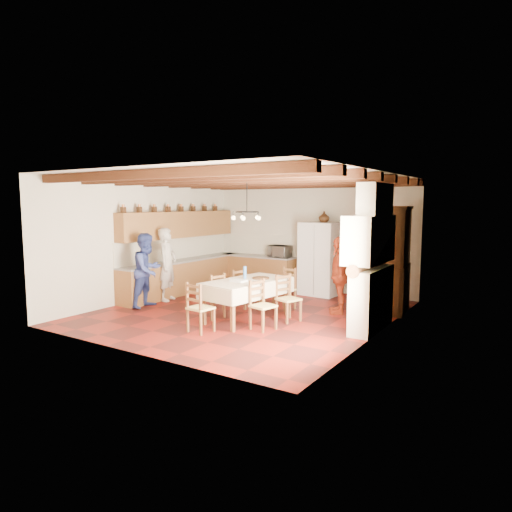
# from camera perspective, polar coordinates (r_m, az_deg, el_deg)

# --- Properties ---
(floor) EXTENTS (6.00, 6.50, 0.02)m
(floor) POSITION_cam_1_polar(r_m,az_deg,el_deg) (10.24, -1.39, -7.15)
(floor) COLOR #451512
(floor) RESTS_ON ground
(ceiling) EXTENTS (6.00, 6.50, 0.02)m
(ceiling) POSITION_cam_1_polar(r_m,az_deg,el_deg) (9.96, -1.44, 9.98)
(ceiling) COLOR white
(ceiling) RESTS_ON ground
(wall_back) EXTENTS (6.00, 0.02, 3.00)m
(wall_back) POSITION_cam_1_polar(r_m,az_deg,el_deg) (12.81, 6.78, 2.43)
(wall_back) COLOR beige
(wall_back) RESTS_ON ground
(wall_front) EXTENTS (6.00, 0.02, 3.00)m
(wall_front) POSITION_cam_1_polar(r_m,az_deg,el_deg) (7.52, -15.45, -0.71)
(wall_front) COLOR beige
(wall_front) RESTS_ON ground
(wall_left) EXTENTS (0.02, 6.50, 3.00)m
(wall_left) POSITION_cam_1_polar(r_m,az_deg,el_deg) (11.93, -13.49, 1.99)
(wall_left) COLOR beige
(wall_left) RESTS_ON ground
(wall_right) EXTENTS (0.02, 6.50, 3.00)m
(wall_right) POSITION_cam_1_polar(r_m,az_deg,el_deg) (8.67, 15.30, 0.24)
(wall_right) COLOR beige
(wall_right) RESTS_ON ground
(ceiling_beams) EXTENTS (6.00, 6.30, 0.16)m
(ceiling_beams) POSITION_cam_1_polar(r_m,az_deg,el_deg) (9.95, -1.44, 9.40)
(ceiling_beams) COLOR #341C0D
(ceiling_beams) RESTS_ON ground
(lower_cabinets_left) EXTENTS (0.60, 4.30, 0.86)m
(lower_cabinets_left) POSITION_cam_1_polar(r_m,az_deg,el_deg) (12.59, -8.94, -2.58)
(lower_cabinets_left) COLOR brown
(lower_cabinets_left) RESTS_ON ground
(lower_cabinets_back) EXTENTS (2.30, 0.60, 0.86)m
(lower_cabinets_back) POSITION_cam_1_polar(r_m,az_deg,el_deg) (13.41, 0.17, -1.93)
(lower_cabinets_back) COLOR brown
(lower_cabinets_back) RESTS_ON ground
(countertop_left) EXTENTS (0.62, 4.30, 0.04)m
(countertop_left) POSITION_cam_1_polar(r_m,az_deg,el_deg) (12.53, -8.97, -0.54)
(countertop_left) COLOR gray
(countertop_left) RESTS_ON lower_cabinets_left
(countertop_back) EXTENTS (2.34, 0.62, 0.04)m
(countertop_back) POSITION_cam_1_polar(r_m,az_deg,el_deg) (13.35, 0.17, -0.02)
(countertop_back) COLOR gray
(countertop_back) RESTS_ON lower_cabinets_back
(backsplash_left) EXTENTS (0.03, 4.30, 0.60)m
(backsplash_left) POSITION_cam_1_polar(r_m,az_deg,el_deg) (12.68, -9.96, 0.98)
(backsplash_left) COLOR beige
(backsplash_left) RESTS_ON ground
(backsplash_back) EXTENTS (2.30, 0.03, 0.60)m
(backsplash_back) POSITION_cam_1_polar(r_m,az_deg,el_deg) (13.55, 0.81, 1.44)
(backsplash_back) COLOR beige
(backsplash_back) RESTS_ON ground
(upper_cabinets) EXTENTS (0.35, 4.20, 0.70)m
(upper_cabinets) POSITION_cam_1_polar(r_m,az_deg,el_deg) (12.53, -9.48, 3.90)
(upper_cabinets) COLOR brown
(upper_cabinets) RESTS_ON ground
(fireplace) EXTENTS (0.56, 1.60, 2.80)m
(fireplace) POSITION_cam_1_polar(r_m,az_deg,el_deg) (8.96, 13.90, -0.16)
(fireplace) COLOR beige
(fireplace) RESTS_ON ground
(wall_picture) EXTENTS (0.34, 0.03, 0.42)m
(wall_picture) POSITION_cam_1_polar(r_m,az_deg,el_deg) (12.16, 13.34, 3.73)
(wall_picture) COLOR #302513
(wall_picture) RESTS_ON ground
(refrigerator) EXTENTS (1.01, 0.85, 1.92)m
(refrigerator) POSITION_cam_1_polar(r_m,az_deg,el_deg) (12.18, 8.07, -0.34)
(refrigerator) COLOR white
(refrigerator) RESTS_ON floor
(hutch) EXTENTS (0.72, 1.36, 2.36)m
(hutch) POSITION_cam_1_polar(r_m,az_deg,el_deg) (10.65, 17.06, -0.39)
(hutch) COLOR #3B1F0D
(hutch) RESTS_ON floor
(dining_table) EXTENTS (1.24, 2.05, 0.84)m
(dining_table) POSITION_cam_1_polar(r_m,az_deg,el_deg) (9.48, -1.12, -3.52)
(dining_table) COLOR white
(dining_table) RESTS_ON floor
(chandelier) EXTENTS (0.47, 0.47, 0.03)m
(chandelier) POSITION_cam_1_polar(r_m,az_deg,el_deg) (9.33, -1.14, 5.53)
(chandelier) COLOR black
(chandelier) RESTS_ON ground
(chair_left_near) EXTENTS (0.47, 0.49, 0.96)m
(chair_left_near) POSITION_cam_1_polar(r_m,az_deg,el_deg) (9.73, -5.45, -4.95)
(chair_left_near) COLOR brown
(chair_left_near) RESTS_ON floor
(chair_left_far) EXTENTS (0.48, 0.49, 0.96)m
(chair_left_far) POSITION_cam_1_polar(r_m,az_deg,el_deg) (10.39, -2.76, -4.19)
(chair_left_far) COLOR brown
(chair_left_far) RESTS_ON floor
(chair_right_near) EXTENTS (0.48, 0.50, 0.96)m
(chair_right_near) POSITION_cam_1_polar(r_m,az_deg,el_deg) (8.81, 0.89, -6.15)
(chair_right_near) COLOR brown
(chair_right_near) RESTS_ON floor
(chair_right_far) EXTENTS (0.52, 0.54, 0.96)m
(chair_right_far) POSITION_cam_1_polar(r_m,az_deg,el_deg) (9.45, 4.08, -5.29)
(chair_right_far) COLOR brown
(chair_right_far) RESTS_ON floor
(chair_end_near) EXTENTS (0.47, 0.45, 0.96)m
(chair_end_near) POSITION_cam_1_polar(r_m,az_deg,el_deg) (8.71, -6.95, -6.35)
(chair_end_near) COLOR brown
(chair_end_near) RESTS_ON floor
(chair_end_far) EXTENTS (0.51, 0.50, 0.96)m
(chair_end_far) POSITION_cam_1_polar(r_m,az_deg,el_deg) (10.50, 3.56, -4.07)
(chair_end_far) COLOR brown
(chair_end_far) RESTS_ON floor
(person_man) EXTENTS (0.64, 0.77, 1.82)m
(person_man) POSITION_cam_1_polar(r_m,az_deg,el_deg) (11.57, -11.03, -1.03)
(person_man) COLOR beige
(person_man) RESTS_ON floor
(person_woman_blue) EXTENTS (0.76, 0.92, 1.74)m
(person_woman_blue) POSITION_cam_1_polar(r_m,az_deg,el_deg) (10.92, -13.43, -1.75)
(person_woman_blue) COLOR #31408C
(person_woman_blue) RESTS_ON floor
(person_woman_red) EXTENTS (0.80, 1.08, 1.71)m
(person_woman_red) POSITION_cam_1_polar(r_m,az_deg,el_deg) (10.19, 10.36, -2.37)
(person_woman_red) COLOR #9E3016
(person_woman_red) RESTS_ON floor
(microwave) EXTENTS (0.64, 0.47, 0.33)m
(microwave) POSITION_cam_1_polar(r_m,az_deg,el_deg) (12.94, 3.00, 0.59)
(microwave) COLOR silver
(microwave) RESTS_ON countertop_back
(fridge_vase) EXTENTS (0.31, 0.31, 0.29)m
(fridge_vase) POSITION_cam_1_polar(r_m,az_deg,el_deg) (12.07, 8.51, 4.86)
(fridge_vase) COLOR #3B1F0D
(fridge_vase) RESTS_ON refrigerator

